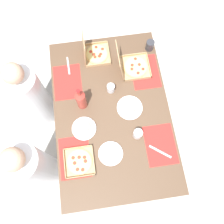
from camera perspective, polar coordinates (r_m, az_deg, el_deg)
The scene contains 20 objects.
ground_plane at distance 2.93m, azimuth 0.00°, elevation -4.75°, with size 6.00×6.00×0.00m, color beige.
dining_table at distance 2.28m, azimuth 0.00°, elevation -0.80°, with size 1.60×1.05×0.78m.
placemat_near_left at distance 2.15m, azimuth 11.49°, elevation -7.67°, with size 0.36×0.26×0.00m, color red.
placemat_near_right at distance 2.36m, azimuth 7.91°, elevation 9.50°, with size 0.36×0.26×0.00m, color red.
placemat_far_left at distance 2.11m, azimuth -8.88°, elevation -10.62°, with size 0.36×0.26×0.00m, color red.
placemat_far_right at distance 2.33m, azimuth -10.56°, elevation 7.08°, with size 0.36×0.26×0.00m, color red.
pizza_box_corner_left at distance 2.40m, azimuth -4.29°, elevation 13.91°, with size 0.25×0.25×0.29m.
pizza_box_corner_right at distance 2.09m, azimuth -7.80°, elevation -11.70°, with size 0.25×0.25×0.04m.
pizza_box_center at distance 2.33m, azimuth 4.83°, elevation 10.97°, with size 0.27×0.32×0.30m.
plate_far_left at distance 2.19m, azimuth 4.30°, elevation 1.03°, with size 0.23×0.23×0.03m.
plate_middle at distance 2.08m, azimuth -0.37°, elevation -9.96°, with size 0.21×0.21×0.03m.
plate_near_left at distance 2.14m, azimuth -6.63°, elevation -3.90°, with size 0.22×0.22×0.03m.
soda_bottle at distance 2.10m, azimuth -7.42°, elevation 3.00°, with size 0.09×0.09×0.32m.
cup_clear_right at distance 2.09m, azimuth 6.18°, elevation -5.21°, with size 0.08×0.08×0.09m, color silver.
cup_spare at distance 2.22m, azimuth -0.28°, elevation 5.71°, with size 0.07×0.07×0.09m, color silver.
cup_clear_left at distance 2.46m, azimuth 9.02°, elevation 15.44°, with size 0.08×0.08×0.11m, color #333338.
fork_by_near_left at distance 2.41m, azimuth -10.38°, elevation 10.83°, with size 0.19×0.02×0.01m, color #B7B7BC.
knife_by_near_right at distance 2.13m, azimuth 11.42°, elevation -9.26°, with size 0.21×0.02×0.01m, color #B7B7BC.
diner_left_seat at distance 2.43m, azimuth -17.80°, elevation -12.36°, with size 0.32×0.32×1.19m.
diner_right_seat at distance 2.64m, azimuth -18.36°, elevation 3.27°, with size 0.32×0.32×1.16m.
Camera 1 is at (-0.68, 0.10, 2.85)m, focal length 38.30 mm.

